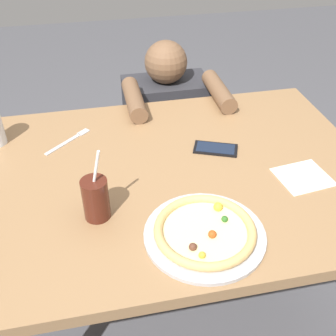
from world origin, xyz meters
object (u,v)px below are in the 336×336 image
at_px(pizza_near, 205,232).
at_px(cell_phone, 215,149).
at_px(fork, 70,140).
at_px(diner_seated, 166,141).
at_px(drink_cup_colored, 96,199).

distance_m(pizza_near, cell_phone, 0.42).
bearing_deg(cell_phone, pizza_near, -111.03).
bearing_deg(fork, cell_phone, -18.03).
xyz_separation_m(pizza_near, cell_phone, (0.15, 0.39, -0.01)).
bearing_deg(cell_phone, diner_seated, 95.38).
xyz_separation_m(drink_cup_colored, fork, (-0.07, 0.41, -0.06)).
bearing_deg(pizza_near, drink_cup_colored, 153.17).
xyz_separation_m(drink_cup_colored, cell_phone, (0.42, 0.25, -0.06)).
relative_size(fork, diner_seated, 0.18).
relative_size(drink_cup_colored, diner_seated, 0.24).
bearing_deg(drink_cup_colored, pizza_near, -26.83).
bearing_deg(diner_seated, pizza_near, -95.54).
height_order(pizza_near, cell_phone, pizza_near).
bearing_deg(diner_seated, drink_cup_colored, -113.91).
height_order(pizza_near, diner_seated, diner_seated).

